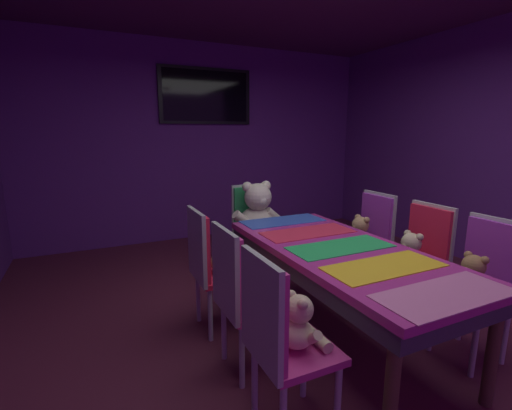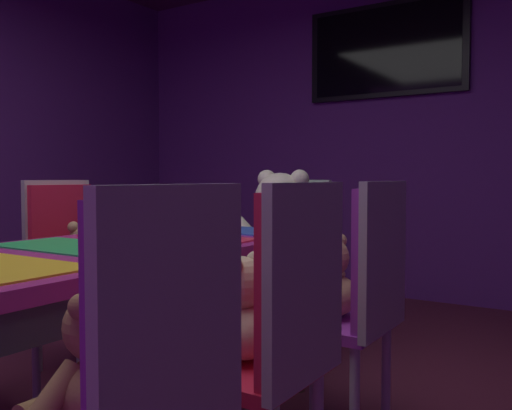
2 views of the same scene
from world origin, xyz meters
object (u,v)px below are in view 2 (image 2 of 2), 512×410
Objects in this scene: teddy_right_0 at (97,367)px; wall_tv at (386,50)px; chair_right_0 at (146,377)px; throne_chair at (293,245)px; banquet_table at (88,273)px; chair_right_2 at (363,286)px; chair_left_2 at (67,253)px; king_teddy_bear at (279,228)px; teddy_left_2 at (86,256)px; teddy_right_2 at (327,282)px; chair_right_1 at (281,321)px; teddy_right_1 at (238,314)px.

wall_tv is (-0.67, 3.65, 1.46)m from teddy_right_0.
chair_right_0 is 1.00× the size of throne_chair.
banquet_table is 1.01m from chair_right_2.
king_teddy_bear is at bearing 44.58° from chair_left_2.
teddy_left_2 is 0.34× the size of chair_right_0.
teddy_right_2 is at bearing -83.23° from chair_right_0.
king_teddy_bear reaches higher than teddy_left_2.
banquet_table is at bearing -0.00° from king_teddy_bear.
wall_tv reaches higher than teddy_right_0.
teddy_left_2 is at bearing -39.88° from king_teddy_bear.
teddy_left_2 is 3.01m from wall_tv.
wall_tv reaches higher than chair_right_0.
teddy_left_2 is at bearing -21.27° from chair_right_1.
wall_tv reaches higher than banquet_table.
teddy_right_0 is 1.14m from chair_right_2.
chair_right_1 is (0.01, 0.52, 0.00)m from chair_right_0.
teddy_right_0 is at bearing -39.40° from teddy_left_2.
banquet_table is 6.31× the size of teddy_right_0.
teddy_left_2 is (0.15, 0.00, -0.00)m from chair_left_2.
teddy_left_2 is at bearing -36.57° from chair_right_0.
chair_right_0 is (0.82, -0.55, -0.06)m from banquet_table.
teddy_right_0 is at bearing 89.41° from teddy_right_2.
chair_right_1 is 3.55m from wall_tv.
teddy_right_2 is at bearing -74.88° from wall_tv.
chair_left_2 is 1.62m from teddy_right_1.
teddy_right_2 reaches higher than banquet_table.
chair_right_0 and chair_right_1 have the same top height.
chair_right_2 is at bearing -90.31° from chair_right_1.
teddy_left_2 is 1.51m from chair_right_2.
teddy_right_0 is 0.55m from chair_right_1.
teddy_left_2 is 0.99× the size of teddy_right_1.
throne_chair reaches higher than teddy_right_2.
chair_right_0 is at bearing -36.57° from teddy_left_2.
king_teddy_bear reaches higher than banquet_table.
chair_right_0 reaches higher than banquet_table.
wall_tv is at bearing 72.00° from chair_left_2.
teddy_right_2 is at bearing 35.27° from throne_chair.
teddy_right_0 is at bearing -79.58° from wall_tv.
chair_right_1 is at bearing 103.42° from teddy_right_2.
teddy_right_1 is at bearing -1.87° from banquet_table.
banquet_table is 2.05× the size of chair_right_1.
teddy_right_0 is (1.50, -1.11, -0.01)m from chair_left_2.
chair_right_2 is at bearing 40.66° from throne_chair.
teddy_right_1 is 0.25× the size of wall_tv.
teddy_left_2 reaches higher than banquet_table.
teddy_right_1 is 0.34× the size of chair_right_2.
chair_right_2 is at bearing 0.50° from teddy_left_2.
teddy_left_2 is 0.98× the size of teddy_right_2.
chair_left_2 is at bearing -180.00° from teddy_left_2.
teddy_right_2 is (-0.14, 0.60, -0.00)m from chair_right_1.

